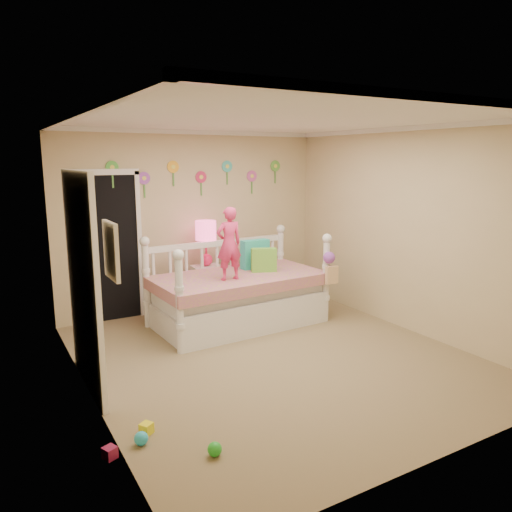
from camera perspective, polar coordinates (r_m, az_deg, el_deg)
floor at (r=5.68m, az=2.20°, el=-11.58°), size 4.00×4.50×0.01m
ceiling at (r=5.26m, az=2.42°, el=15.56°), size 4.00×4.50×0.01m
back_wall at (r=7.30m, az=-7.20°, el=4.02°), size 4.00×0.01×2.60m
left_wall at (r=4.59m, az=-19.32°, el=-0.73°), size 0.01×4.50×2.60m
right_wall at (r=6.59m, az=17.18°, el=2.86°), size 0.01×4.50×2.60m
crown_molding at (r=5.25m, az=2.41°, el=15.24°), size 4.00×4.50×0.06m
daybed at (r=6.58m, az=-2.13°, el=-2.72°), size 2.33×1.32×1.24m
pillow_turquoise at (r=6.88m, az=-0.11°, el=0.22°), size 0.41×0.15×0.40m
pillow_lime at (r=6.68m, az=0.92°, el=-0.47°), size 0.36×0.24×0.32m
child at (r=6.18m, az=-3.15°, el=1.43°), size 0.34×0.23×0.93m
nightstand at (r=7.22m, az=-5.71°, el=-3.78°), size 0.43×0.34×0.68m
table_lamp at (r=7.06m, az=-5.83°, el=2.31°), size 0.30×0.30×0.66m
closet_doorway at (r=6.94m, az=-16.64°, el=1.06°), size 0.90×0.04×2.07m
flower_decals at (r=7.20m, az=-7.95°, el=9.02°), size 3.40×0.02×0.50m
mirror_closet at (r=4.94m, az=-19.35°, el=-2.90°), size 0.07×1.30×2.10m
wall_picture at (r=3.68m, az=-16.44°, el=0.60°), size 0.05×0.34×0.42m
hanging_bag at (r=6.65m, az=8.54°, el=-1.49°), size 0.20×0.16×0.36m
toy_scatter at (r=4.32m, az=-12.57°, el=-18.80°), size 1.11×1.46×0.11m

